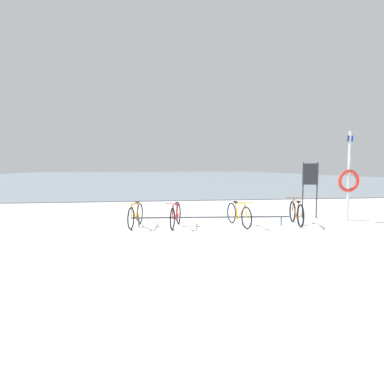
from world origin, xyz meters
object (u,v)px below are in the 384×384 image
bicycle_1 (176,215)px  info_sign (310,180)px  bicycle_2 (239,214)px  bicycle_3 (296,213)px  rescue_post (349,179)px  bicycle_0 (136,215)px

bicycle_1 → info_sign: 5.10m
bicycle_1 → bicycle_2: 1.95m
bicycle_1 → bicycle_3: bearing=-1.8°
bicycle_1 → info_sign: (4.89, 1.03, 1.01)m
bicycle_2 → bicycle_3: (1.88, -0.01, 0.01)m
bicycle_2 → info_sign: (2.94, 1.14, 1.00)m
info_sign → rescue_post: bearing=-36.9°
bicycle_0 → bicycle_1: 1.24m
bicycle_3 → info_sign: (1.05, 1.15, 0.99)m
bicycle_1 → rescue_post: (5.87, 0.29, 1.08)m
info_sign → rescue_post: size_ratio=0.66×
bicycle_2 → bicycle_3: size_ratio=1.05×
bicycle_2 → bicycle_3: bearing=-0.2°
bicycle_1 → rescue_post: rescue_post is taller
info_sign → bicycle_1: bearing=-168.1°
rescue_post → bicycle_2: bearing=-174.1°
bicycle_1 → info_sign: size_ratio=0.82×
bicycle_1 → rescue_post: 5.98m
bicycle_2 → info_sign: bearing=21.3°
bicycle_1 → rescue_post: bearing=2.9°
bicycle_0 → rescue_post: rescue_post is taller
rescue_post → bicycle_1: bearing=-177.1°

